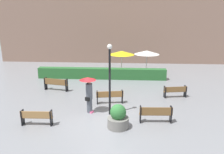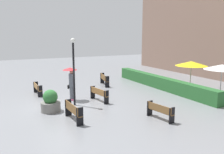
# 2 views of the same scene
# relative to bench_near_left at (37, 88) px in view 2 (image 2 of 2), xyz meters

# --- Properties ---
(ground_plane) EXTENTS (60.00, 60.00, 0.00)m
(ground_plane) POSITION_rel_bench_near_left_xyz_m (3.33, 0.85, -0.49)
(ground_plane) COLOR gray
(bench_near_left) EXTENTS (1.66, 0.38, 0.82)m
(bench_near_left) POSITION_rel_bench_near_left_xyz_m (0.00, 0.00, 0.00)
(bench_near_left) COLOR #9E7242
(bench_near_left) RESTS_ON ground
(bench_far_left) EXTENTS (1.92, 0.72, 0.94)m
(bench_far_left) POSITION_rel_bench_near_left_xyz_m (-0.72, 5.69, 0.08)
(bench_far_left) COLOR brown
(bench_far_left) RESTS_ON ground
(bench_near_right) EXTENTS (1.76, 0.43, 0.91)m
(bench_near_right) POSITION_rel_bench_near_left_xyz_m (6.25, 0.71, 0.05)
(bench_near_right) COLOR brown
(bench_near_right) RESTS_ON ground
(bench_far_right) EXTENTS (1.63, 0.62, 0.81)m
(bench_far_right) POSITION_rel_bench_near_left_xyz_m (8.08, 4.73, -0.01)
(bench_far_right) COLOR brown
(bench_far_right) RESTS_ON ground
(bench_mid_center) EXTENTS (1.78, 0.60, 0.86)m
(bench_mid_center) POSITION_rel_bench_near_left_xyz_m (3.60, 3.29, 0.04)
(bench_mid_center) COLOR olive
(bench_mid_center) RESTS_ON ground
(pedestrian_with_umbrella) EXTENTS (0.95, 0.95, 2.18)m
(pedestrian_with_umbrella) POSITION_rel_bench_near_left_xyz_m (2.48, 1.80, 0.91)
(pedestrian_with_umbrella) COLOR #4C515B
(pedestrian_with_umbrella) RESTS_ON ground
(planter_pot) EXTENTS (1.10, 1.10, 1.26)m
(planter_pot) POSITION_rel_bench_near_left_xyz_m (4.26, 0.03, 0.05)
(planter_pot) COLOR slate
(planter_pot) RESTS_ON ground
(lamp_post) EXTENTS (0.28, 0.28, 4.10)m
(lamp_post) POSITION_rel_bench_near_left_xyz_m (3.72, 1.61, 2.02)
(lamp_post) COLOR black
(lamp_post) RESTS_ON ground
(patio_umbrella_yellow) EXTENTS (2.39, 2.39, 2.32)m
(patio_umbrella_yellow) POSITION_rel_bench_near_left_xyz_m (4.17, 10.74, 1.65)
(patio_umbrella_yellow) COLOR silver
(patio_umbrella_yellow) RESTS_ON ground
(patio_umbrella_white) EXTENTS (2.39, 2.39, 2.31)m
(patio_umbrella_white) POSITION_rel_bench_near_left_xyz_m (6.56, 11.15, 1.65)
(patio_umbrella_white) COLOR silver
(patio_umbrella_white) RESTS_ON ground
(hedge_strip) EXTENTS (11.51, 0.70, 0.96)m
(hedge_strip) POSITION_rel_bench_near_left_xyz_m (2.41, 9.25, -0.00)
(hedge_strip) COLOR #28602D
(hedge_strip) RESTS_ON ground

